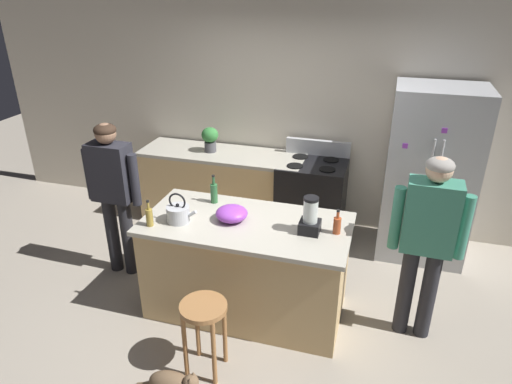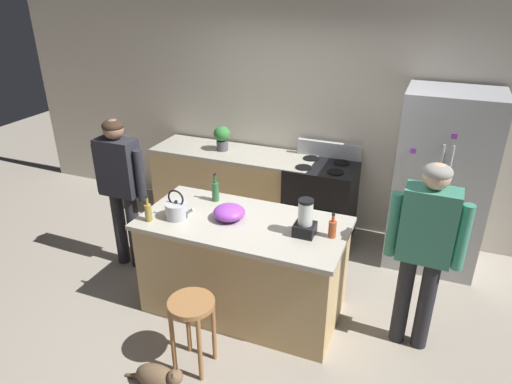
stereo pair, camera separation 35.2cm
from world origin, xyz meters
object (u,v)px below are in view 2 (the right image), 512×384
(stove_range, at_px, (320,201))
(mixing_bowl, at_px, (229,212))
(person_by_sink_right, at_px, (425,242))
(bottle_olive_oil, at_px, (215,191))
(bottle_vinegar, at_px, (148,212))
(bottle_cooking_sauce, at_px, (332,228))
(bar_stool, at_px, (192,316))
(refrigerator, at_px, (441,182))
(blender_appliance, at_px, (305,220))
(tea_kettle, at_px, (177,210))
(potted_plant, at_px, (222,137))
(person_by_island_left, at_px, (120,181))
(cat, at_px, (159,377))
(kitchen_island, at_px, (244,266))

(stove_range, bearing_deg, mixing_bowl, -106.34)
(person_by_sink_right, distance_m, bottle_olive_oil, 1.89)
(bottle_vinegar, bearing_deg, bottle_cooking_sauce, 11.91)
(bar_stool, bearing_deg, bottle_vinegar, 143.10)
(refrigerator, bearing_deg, blender_appliance, -123.50)
(refrigerator, bearing_deg, bottle_vinegar, -142.35)
(tea_kettle, bearing_deg, stove_range, 62.38)
(refrigerator, height_order, potted_plant, refrigerator)
(bottle_vinegar, height_order, mixing_bowl, bottle_vinegar)
(person_by_sink_right, distance_m, bottle_vinegar, 2.28)
(person_by_island_left, bearing_deg, cat, -47.39)
(stove_range, bearing_deg, tea_kettle, -117.62)
(bar_stool, height_order, cat, bar_stool)
(stove_range, distance_m, cat, 2.71)
(bottle_vinegar, distance_m, tea_kettle, 0.24)
(person_by_sink_right, height_order, bottle_cooking_sauce, person_by_sink_right)
(bar_stool, bearing_deg, bottle_cooking_sauce, 44.38)
(potted_plant, bearing_deg, cat, -74.70)
(bottle_cooking_sauce, bearing_deg, stove_range, 107.03)
(person_by_island_left, xyz_separation_m, cat, (1.22, -1.33, -0.87))
(mixing_bowl, bearing_deg, bottle_olive_oil, 134.68)
(person_by_sink_right, height_order, bottle_olive_oil, person_by_sink_right)
(bottle_olive_oil, height_order, bottle_cooking_sauce, bottle_olive_oil)
(kitchen_island, xyz_separation_m, bottle_vinegar, (-0.76, -0.29, 0.55))
(bottle_vinegar, xyz_separation_m, bottle_cooking_sauce, (1.53, 0.32, -0.01))
(bar_stool, height_order, bottle_olive_oil, bottle_olive_oil)
(bar_stool, distance_m, blender_appliance, 1.16)
(person_by_island_left, bearing_deg, refrigerator, 23.20)
(potted_plant, distance_m, blender_appliance, 2.17)
(mixing_bowl, bearing_deg, potted_plant, 117.80)
(mixing_bowl, bearing_deg, stove_range, 73.66)
(stove_range, relative_size, tea_kettle, 4.01)
(potted_plant, height_order, bottle_vinegar, potted_plant)
(bar_stool, bearing_deg, blender_appliance, 51.03)
(bar_stool, height_order, bottle_cooking_sauce, bottle_cooking_sauce)
(person_by_island_left, height_order, potted_plant, person_by_island_left)
(refrigerator, xyz_separation_m, person_by_sink_right, (-0.08, -1.39, 0.06))
(bottle_cooking_sauce, bearing_deg, refrigerator, 61.82)
(bottle_cooking_sauce, bearing_deg, mixing_bowl, -178.14)
(stove_range, height_order, cat, stove_range)
(bottle_olive_oil, bearing_deg, kitchen_island, -34.74)
(person_by_island_left, relative_size, cat, 3.12)
(kitchen_island, distance_m, person_by_sink_right, 1.57)
(bottle_cooking_sauce, bearing_deg, person_by_island_left, 175.28)
(blender_appliance, bearing_deg, stove_range, 98.87)
(person_by_island_left, xyz_separation_m, mixing_bowl, (1.31, -0.21, 0.01))
(potted_plant, xyz_separation_m, blender_appliance, (1.50, -1.56, -0.04))
(stove_range, bearing_deg, cat, -101.44)
(stove_range, distance_m, bottle_olive_oil, 1.54)
(potted_plant, height_order, bottle_olive_oil, potted_plant)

